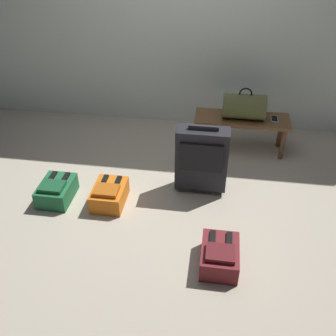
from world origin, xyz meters
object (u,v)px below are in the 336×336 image
Objects in this scene: duffel_bag_olive at (244,106)px; backpack_orange at (109,194)px; bench at (242,123)px; backpack_green at (57,190)px; backpack_maroon at (220,256)px; suitcase_upright_charcoal at (202,158)px; cell_phone at (274,119)px.

duffel_bag_olive reaches higher than backpack_orange.
backpack_green is (-1.66, -1.12, -0.23)m from bench.
backpack_orange is at bearing 1.81° from backpack_green.
backpack_green is at bearing -146.04° from bench.
suitcase_upright_charcoal is at bearing 103.31° from backpack_maroon.
cell_phone reaches higher than backpack_maroon.
backpack_orange is 1.00× the size of backpack_green.
bench is at bearing 180.00° from duffel_bag_olive.
duffel_bag_olive is 1.16× the size of backpack_maroon.
cell_phone is 1.90m from backpack_orange.
duffel_bag_olive reaches higher than cell_phone.
cell_phone reaches higher than bench.
bench is at bearing 43.35° from backpack_orange.
bench is 1.45× the size of suitcase_upright_charcoal.
backpack_green is (-1.67, -1.12, -0.42)m from duffel_bag_olive.
backpack_orange and backpack_maroon have the same top height.
bench is at bearing 64.92° from suitcase_upright_charcoal.
suitcase_upright_charcoal is 1.81× the size of backpack_maroon.
duffel_bag_olive is 0.89m from suitcase_upright_charcoal.
suitcase_upright_charcoal reaches higher than backpack_maroon.
backpack_maroon is 1.61m from backpack_green.
suitcase_upright_charcoal is at bearing -115.08° from bench.
duffel_bag_olive is at bearing -177.65° from cell_phone.
backpack_orange and backpack_green have the same top height.
cell_phone reaches higher than backpack_green.
bench reaches higher than backpack_maroon.
backpack_maroon is at bearing -106.08° from cell_phone.
duffel_bag_olive reaches higher than backpack_green.
cell_phone is (0.33, 0.01, -0.13)m from duffel_bag_olive.
cell_phone is 0.21× the size of suitcase_upright_charcoal.
cell_phone is 1.07m from suitcase_upright_charcoal.
cell_phone is 1.80m from backpack_maroon.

